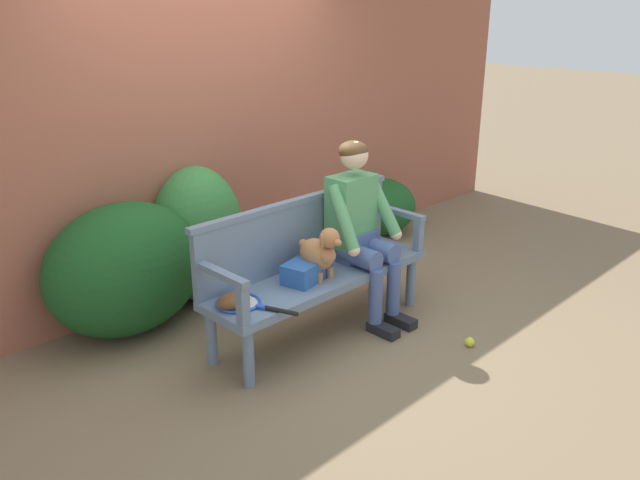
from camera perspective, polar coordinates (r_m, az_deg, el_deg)
The scene contains 15 objects.
ground_plane at distance 4.66m, azimuth 0.00°, elevation -8.14°, with size 40.00×40.00×0.00m, color #7A664C.
brick_garden_fence at distance 5.26m, azimuth -10.89°, elevation 9.24°, with size 8.00×0.30×2.48m, color #9E5642.
hedge_bush_far_left at distance 5.03m, azimuth -10.80°, elevation 0.47°, with size 0.73×0.66×1.08m, color #337538.
hedge_bush_mid_left at distance 6.51m, azimuth 5.34°, elevation 2.96°, with size 0.78×0.69×0.57m, color #194C1E.
hedge_bush_far_right at distance 4.67m, azimuth -16.91°, elevation -2.52°, with size 1.16×0.80×0.95m, color #194C1E.
garden_bench at distance 4.48m, azimuth 0.00°, elevation -3.70°, with size 1.77×0.50×0.45m.
bench_backrest at distance 4.51m, azimuth -1.97°, elevation 0.74°, with size 1.81×0.06×0.50m.
bench_armrest_left_end at distance 3.81m, azimuth -8.09°, elevation -4.13°, with size 0.06×0.50×0.28m.
bench_armrest_right_end at distance 4.93m, azimuth 7.69°, elevation 1.63°, with size 0.06×0.50×0.28m.
person_seated at distance 4.62m, azimuth 3.52°, elevation 1.40°, with size 0.56×0.65×1.32m.
dog_on_bench at distance 4.32m, azimuth -0.01°, elevation -1.07°, with size 0.18×0.39×0.38m.
tennis_racket at distance 4.04m, azimuth -6.98°, elevation -5.62°, with size 0.38×0.58×0.03m.
baseball_glove at distance 4.00m, azimuth -7.72°, elevation -5.38°, with size 0.22×0.17×0.09m, color brown.
sports_bag at distance 4.31m, azimuth -1.48°, elevation -2.85°, with size 0.28×0.20×0.14m, color #2856A3.
tennis_ball at distance 4.57m, azimuth 13.20°, elevation -8.84°, with size 0.07×0.07×0.07m, color #CCDB33.
Camera 1 is at (-2.89, -2.90, 2.22)m, focal length 35.91 mm.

